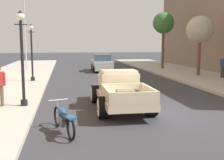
% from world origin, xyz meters
% --- Properties ---
extents(ground_plane, '(140.00, 140.00, 0.00)m').
position_xyz_m(ground_plane, '(0.00, 0.00, 0.00)').
color(ground_plane, '#333338').
extents(hotrod_truck_cream, '(2.23, 4.96, 1.58)m').
position_xyz_m(hotrod_truck_cream, '(-1.11, 1.21, 0.75)').
color(hotrod_truck_cream, beige).
rests_on(hotrod_truck_cream, ground).
extents(motorcycle_parked, '(0.80, 2.06, 0.93)m').
position_xyz_m(motorcycle_parked, '(-3.43, -1.79, 0.44)').
color(motorcycle_parked, black).
rests_on(motorcycle_parked, ground).
extents(car_background_silver, '(1.98, 4.35, 1.65)m').
position_xyz_m(car_background_silver, '(0.25, 16.25, 0.77)').
color(car_background_silver, '#B7B7BC').
rests_on(car_background_silver, ground).
extents(pedestrian_sidewalk_right, '(0.53, 0.22, 1.65)m').
position_xyz_m(pedestrian_sidewalk_right, '(8.22, 8.45, 1.09)').
color(pedestrian_sidewalk_right, '#333338').
rests_on(pedestrian_sidewalk_right, sidewalk_right).
extents(street_lamp_near, '(0.50, 0.32, 3.85)m').
position_xyz_m(street_lamp_near, '(-5.03, 1.54, 2.39)').
color(street_lamp_near, black).
rests_on(street_lamp_near, sidewalk_left).
extents(street_lamp_far, '(0.50, 0.32, 3.85)m').
position_xyz_m(street_lamp_far, '(-5.51, 9.26, 2.39)').
color(street_lamp_far, black).
rests_on(street_lamp_far, sidewalk_left).
extents(flagpole, '(1.74, 0.16, 9.16)m').
position_xyz_m(flagpole, '(-6.62, 16.56, 5.77)').
color(flagpole, '#B2B2B7').
rests_on(flagpole, sidewalk_left).
extents(street_tree_second, '(2.15, 2.15, 4.68)m').
position_xyz_m(street_tree_second, '(7.21, 10.27, 3.72)').
color(street_tree_second, brown).
rests_on(street_tree_second, sidewalk_right).
extents(street_tree_third, '(2.12, 2.12, 5.62)m').
position_xyz_m(street_tree_third, '(6.52, 16.54, 4.64)').
color(street_tree_third, brown).
rests_on(street_tree_third, sidewalk_right).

